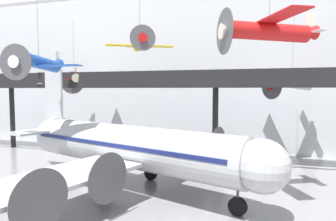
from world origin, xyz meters
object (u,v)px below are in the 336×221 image
at_px(airliner_silver_main, 126,146).
at_px(suspended_plane_cream_biplane, 74,80).
at_px(suspended_plane_silver_racer, 292,83).
at_px(suspended_plane_yellow_lowwing, 140,44).
at_px(suspended_plane_blue_trainer, 39,63).
at_px(suspended_plane_red_highwing, 269,31).

xyz_separation_m(airliner_silver_main, suspended_plane_cream_biplane, (-13.55, 12.26, 6.31)).
bearing_deg(suspended_plane_silver_racer, airliner_silver_main, -0.54).
xyz_separation_m(suspended_plane_silver_racer, suspended_plane_yellow_lowwing, (-15.22, -8.63, 3.93)).
bearing_deg(suspended_plane_silver_racer, suspended_plane_yellow_lowwing, -13.35).
distance_m(suspended_plane_cream_biplane, suspended_plane_blue_trainer, 15.24).
bearing_deg(airliner_silver_main, suspended_plane_silver_racer, 60.44).
relative_size(suspended_plane_silver_racer, suspended_plane_yellow_lowwing, 1.63).
xyz_separation_m(suspended_plane_silver_racer, suspended_plane_blue_trainer, (-22.14, -15.04, 1.66)).
bearing_deg(suspended_plane_yellow_lowwing, suspended_plane_red_highwing, 41.95).
distance_m(airliner_silver_main, suspended_plane_blue_trainer, 10.64).
xyz_separation_m(suspended_plane_cream_biplane, suspended_plane_silver_racer, (28.18, 1.08, -0.64)).
distance_m(airliner_silver_main, suspended_plane_silver_racer, 20.60).
height_order(suspended_plane_red_highwing, suspended_plane_blue_trainer, suspended_plane_red_highwing).
height_order(suspended_plane_red_highwing, suspended_plane_cream_biplane, suspended_plane_red_highwing).
height_order(airliner_silver_main, suspended_plane_blue_trainer, suspended_plane_blue_trainer).
bearing_deg(suspended_plane_cream_biplane, suspended_plane_yellow_lowwing, -158.52).
relative_size(airliner_silver_main, suspended_plane_cream_biplane, 3.15).
distance_m(suspended_plane_yellow_lowwing, suspended_plane_blue_trainer, 9.71).
xyz_separation_m(airliner_silver_main, suspended_plane_silver_racer, (14.63, 13.34, 5.68)).
relative_size(airliner_silver_main, suspended_plane_red_highwing, 3.47).
xyz_separation_m(suspended_plane_red_highwing, suspended_plane_yellow_lowwing, (-12.28, 4.29, 0.22)).
relative_size(suspended_plane_yellow_lowwing, suspended_plane_blue_trainer, 0.74).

